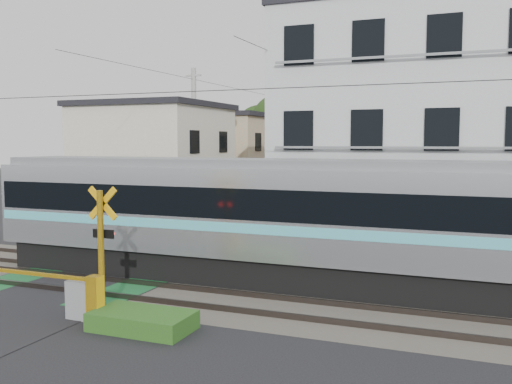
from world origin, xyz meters
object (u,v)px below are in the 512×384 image
at_px(commuter_train, 265,218).
at_px(apartment_block, 417,128).
at_px(crossing_signal_near, 86,289).
at_px(pedestrian, 330,182).
at_px(crossing_signal_far, 99,231).

relative_size(commuter_train, apartment_block, 1.70).
bearing_deg(crossing_signal_near, commuter_train, 62.02).
bearing_deg(pedestrian, commuter_train, 82.54).
bearing_deg(pedestrian, apartment_block, 94.35).
distance_m(crossing_signal_near, crossing_signal_far, 8.95).
bearing_deg(pedestrian, crossing_signal_far, 67.62).
height_order(crossing_signal_far, pedestrian, crossing_signal_far).
xyz_separation_m(crossing_signal_near, crossing_signal_far, (-5.17, 7.31, 0.00)).
bearing_deg(crossing_signal_far, crossing_signal_near, -54.71).
relative_size(commuter_train, crossing_signal_far, 3.65).
bearing_deg(pedestrian, crossing_signal_near, 76.90).
bearing_deg(crossing_signal_far, apartment_block, 27.78).
height_order(commuter_train, apartment_block, apartment_block).
height_order(commuter_train, pedestrian, commuter_train).
bearing_deg(apartment_block, pedestrian, 112.76).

